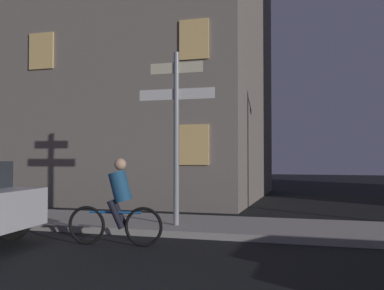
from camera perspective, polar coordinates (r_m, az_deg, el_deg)
sidewalk_kerb at (r=10.32m, az=-0.34°, el=-10.27°), size 40.00×2.56×0.14m
signpost at (r=9.79m, az=-2.03°, el=2.86°), size 1.74×0.12×3.82m
cyclist at (r=8.36m, az=-9.57°, el=-7.62°), size 1.82×0.37×1.61m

